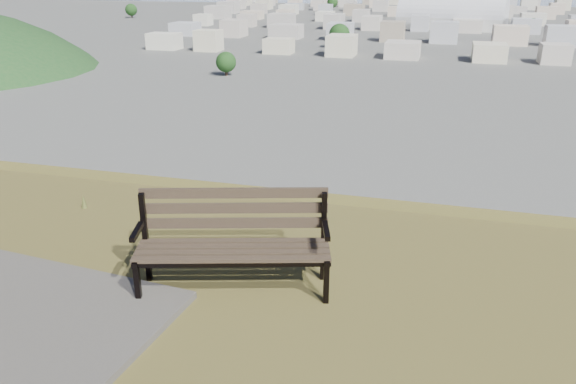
% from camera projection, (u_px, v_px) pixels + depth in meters
% --- Properties ---
extents(park_bench, '(1.95, 1.09, 0.97)m').
position_uv_depth(park_bench, '(233.00, 236.00, 5.46)').
color(park_bench, '#403525').
rests_on(park_bench, hilltop_mesa).
extents(arena, '(57.22, 32.71, 22.73)m').
position_uv_depth(arena, '(452.00, 18.00, 294.55)').
color(arena, beige).
rests_on(arena, ground).
extents(city_blocks, '(395.00, 361.00, 7.00)m').
position_uv_depth(city_blocks, '(449.00, 12.00, 365.74)').
color(city_blocks, beige).
rests_on(city_blocks, ground).
extents(city_trees, '(406.52, 387.20, 9.98)m').
position_uv_depth(city_trees, '(397.00, 18.00, 304.06)').
color(city_trees, '#2E2017').
rests_on(city_trees, ground).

